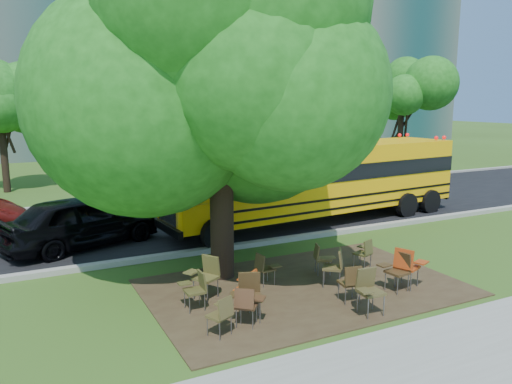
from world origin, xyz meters
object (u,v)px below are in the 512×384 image
main_tree (220,61)px  chair_4 (352,280)px  chair_0 (222,312)px  chair_5 (368,287)px  school_bus (329,177)px  chair_9 (206,273)px  chair_12 (321,256)px  chair_7 (407,264)px  chair_10 (264,266)px  chair_1 (247,303)px  chair_13 (365,251)px  black_car (81,221)px  chair_3 (248,292)px  chair_11 (335,263)px  chair_2 (248,285)px  chair_6 (398,268)px  chair_8 (196,286)px

main_tree → chair_4: bearing=-55.6°
chair_0 → chair_5: chair_5 is taller
school_bus → chair_9: (-6.45, -4.77, -0.99)m
school_bus → chair_12: school_bus is taller
chair_4 → chair_7: 1.61m
chair_0 → chair_10: bearing=21.0°
chair_1 → chair_13: bearing=61.7°
chair_7 → black_car: black_car is taller
chair_3 → chair_11: chair_3 is taller
chair_2 → chair_1: bearing=-155.6°
chair_6 → chair_13: chair_6 is taller
chair_12 → school_bus: bearing=163.7°
chair_2 → chair_3: 0.49m
school_bus → chair_10: 6.95m
chair_5 → chair_13: bearing=-122.7°
chair_2 → chair_9: 1.09m
chair_3 → chair_7: (3.89, -0.14, 0.02)m
chair_6 → chair_3: bearing=80.1°
chair_0 → chair_7: 4.64m
school_bus → chair_3: (-6.11, -6.15, -0.99)m
chair_13 → chair_2: bearing=173.6°
chair_1 → chair_7: chair_7 is taller
chair_2 → chair_3: (-0.21, -0.44, 0.06)m
main_tree → chair_4: (1.82, -2.65, -4.57)m
chair_1 → chair_11: size_ratio=0.89×
chair_1 → chair_9: chair_9 is taller
chair_2 → chair_3: chair_3 is taller
main_tree → school_bus: (5.64, 3.73, -3.52)m
chair_2 → chair_8: chair_2 is taller
school_bus → chair_5: bearing=-124.0°
chair_0 → chair_2: 1.29m
school_bus → chair_1: school_bus is taller
chair_1 → chair_12: 3.37m
chair_0 → black_car: black_car is taller
main_tree → chair_10: size_ratio=11.26×
chair_7 → black_car: size_ratio=0.21×
chair_7 → chair_6: bearing=-111.7°
chair_10 → chair_0: bearing=-49.5°
chair_9 → chair_2: bearing=179.6°
chair_10 → chair_2: bearing=-46.6°
chair_1 → school_bus: bearing=85.2°
chair_0 → chair_1: size_ratio=0.96×
main_tree → chair_3: bearing=-101.0°
chair_9 → chair_12: (3.03, 0.12, -0.10)m
school_bus → chair_12: size_ratio=14.64×
school_bus → chair_3: bearing=-139.8°
main_tree → chair_9: bearing=-127.9°
black_car → chair_10: bearing=-167.0°
chair_0 → chair_5: size_ratio=0.83×
chair_12 → chair_6: bearing=49.9°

